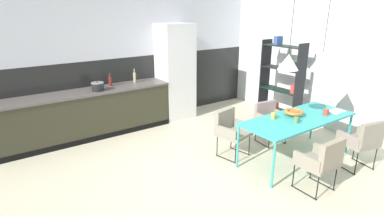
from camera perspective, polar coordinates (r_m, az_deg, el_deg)
ground_plane at (r=4.75m, az=7.20°, el=-12.50°), size 8.15×8.15×0.00m
back_wall_splashback_dark at (r=6.89m, az=-9.83°, el=3.69°), size 6.07×0.12×1.42m
back_wall_panel_upper at (r=6.67m, az=-10.51°, el=15.54°), size 6.07×0.12×1.42m
side_wall_right at (r=6.56m, az=27.68°, el=7.48°), size 0.12×6.27×2.84m
kitchen_counter at (r=6.22m, az=-18.85°, el=-1.09°), size 3.26×0.63×0.91m
refrigerator_column at (r=6.84m, az=-3.12°, el=6.72°), size 0.73×0.60×2.09m
dining_table at (r=5.17m, az=19.17°, el=-2.20°), size 1.99×0.79×0.74m
armchair_corner_seat at (r=5.84m, az=14.21°, el=-1.59°), size 0.54×0.52×0.75m
armchair_by_stool at (r=4.48m, az=23.13°, el=-8.72°), size 0.50×0.48×0.79m
armchair_head_of_table at (r=5.19m, az=7.13°, el=-3.59°), size 0.56×0.56×0.79m
armchair_facing_counter at (r=5.35m, az=29.30°, el=-5.01°), size 0.57×0.56×0.81m
fruit_bowl at (r=5.21m, az=18.44°, el=-0.76°), size 0.31×0.31×0.09m
open_book at (r=5.70m, az=25.26°, el=-0.56°), size 0.29×0.20×0.02m
mug_glass_clear at (r=4.93m, az=18.87°, el=-2.12°), size 0.12×0.08×0.09m
mug_dark_espresso at (r=5.45m, az=23.73°, el=-0.68°), size 0.13×0.09×0.10m
mug_white_ceramic at (r=4.98m, az=14.94°, el=-1.42°), size 0.12×0.07×0.10m
cooking_pot at (r=6.03m, az=-17.16°, el=3.84°), size 0.23×0.23×0.18m
bottle_wine_green at (r=6.52m, az=-10.65°, el=5.67°), size 0.06×0.06×0.29m
bottle_spice_small at (r=6.34m, az=-14.97°, el=4.89°), size 0.07×0.07×0.25m
open_shelf_unit at (r=6.80m, az=16.40°, el=5.02°), size 0.30×0.96×1.84m
pendant_lamp_over_table_near at (r=4.61m, az=17.52°, el=8.20°), size 0.30×0.30×1.22m
pendant_lamp_over_table_far at (r=5.25m, az=23.09°, el=8.00°), size 0.37×0.37×1.33m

